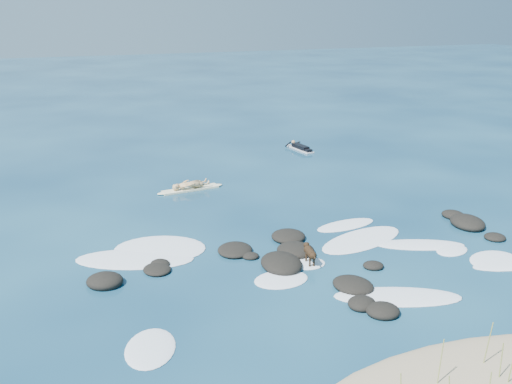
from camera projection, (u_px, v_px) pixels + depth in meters
name	position (u px, v px, depth m)	size (l,w,h in m)	color
ground	(315.00, 251.00, 19.00)	(160.00, 160.00, 0.00)	#0A2642
dune_grass	(488.00, 374.00, 11.66)	(3.65, 1.67, 1.21)	olive
reef_rocks	(320.00, 253.00, 18.56)	(14.60, 6.91, 0.48)	black
breaking_foam	(305.00, 259.00, 18.34)	(15.07, 8.47, 0.12)	white
standing_surfer_rig	(190.00, 175.00, 24.96)	(3.06, 0.83, 1.74)	#F8F3C6
paddling_surfer_rig	(300.00, 147.00, 32.09)	(1.04, 2.34, 0.40)	silver
dog	(310.00, 252.00, 17.86)	(0.34, 1.03, 0.65)	black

